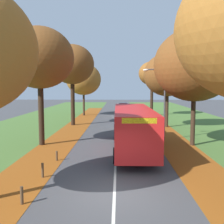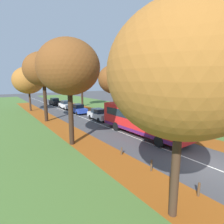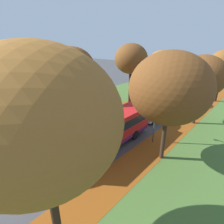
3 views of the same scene
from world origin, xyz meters
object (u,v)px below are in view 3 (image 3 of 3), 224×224
Objects in this scene: tree_right_near at (170,89)px; car_silver_lead at (154,113)px; car_black_fourth_in_line at (199,87)px; tree_left_near at (72,68)px; bollard_second at (26,149)px; bus at (107,131)px; car_blue_following at (172,102)px; car_white_third_in_line at (187,94)px; tree_right_far at (224,62)px; bollard_third at (56,138)px; tree_right_nearest at (40,121)px; streetlamp_right at (153,106)px; tree_left_far at (161,63)px; tree_left_mid at (131,59)px; tree_right_mid at (202,76)px.

car_silver_lead is (-4.64, 6.88, -5.29)m from tree_right_near.
tree_left_near is at bearing -104.27° from car_black_fourth_in_line.
bus is (4.76, 5.63, 1.33)m from bollard_second.
car_blue_following is 1.01× the size of car_black_fourth_in_line.
car_black_fourth_in_line is (-0.07, 7.01, 0.00)m from car_white_third_in_line.
bus reaches higher than car_white_third_in_line.
car_blue_following is at bearing -90.46° from car_black_fourth_in_line.
car_black_fourth_in_line is (4.58, 33.88, 0.44)m from bollard_second.
tree_right_far reaches higher than bollard_third.
tree_right_nearest is 2.21× the size of car_silver_lead.
streetlamp_right is at bearing 55.65° from bus.
tree_left_far is at bearing 128.97° from car_blue_following.
tree_left_near reaches higher than streetlamp_right.
tree_left_far is (-0.10, 10.46, -1.38)m from tree_left_mid.
tree_right_near is (11.62, 0.13, -0.52)m from tree_left_near.
streetlamp_right is (-1.66, 11.59, -2.90)m from tree_right_nearest.
streetlamp_right is (-1.66, -19.01, -2.73)m from tree_right_far.
bollard_third is at bearing -112.95° from car_silver_lead.
car_white_third_in_line is at bearing 90.74° from car_silver_lead.
bus is (6.35, -12.21, -5.30)m from tree_left_mid.
streetlamp_right reaches higher than car_blue_following.
streetlamp_right is 4.86m from bus.
bollard_second is at bearing -84.92° from tree_left_mid.
tree_right_mid is 17.29m from bollard_third.
car_black_fourth_in_line is (-4.87, 26.44, -5.29)m from tree_right_near.
streetlamp_right is at bearing -81.55° from car_white_third_in_line.
tree_right_mid reaches higher than bollard_second.
tree_right_far reaches higher than tree_left_far.
tree_left_near is 14.69m from tree_right_nearest.
bollard_third is (1.68, -25.32, -5.33)m from tree_left_far.
bollard_third is 0.14× the size of car_white_third_in_line.
car_black_fourth_in_line is at bearing 41.74° from tree_left_far.
car_silver_lead is (4.80, 14.32, 0.44)m from bollard_second.
car_blue_following is at bearing 63.57° from tree_left_near.
car_silver_lead is (4.80, 11.34, 0.52)m from bollard_third.
car_blue_following is (-2.78, 11.42, -2.92)m from streetlamp_right.
bus is at bearing -100.38° from tree_right_far.
tree_right_nearest is 9.78m from tree_right_near.
car_blue_following is (4.47, 17.72, 0.52)m from bollard_third.
bus reaches higher than car_black_fourth_in_line.
tree_left_mid is at bearing 136.67° from tree_right_near.
tree_left_mid is at bearing -111.01° from car_black_fourth_in_line.
streetlamp_right is (9.44, 1.97, -2.89)m from tree_left_near.
tree_right_far is at bearing 59.65° from car_blue_following.
tree_left_near is 2.12× the size of car_white_third_in_line.
tree_right_far is (-0.22, 11.68, 0.68)m from tree_right_mid.
bollard_second is 0.18× the size of car_black_fourth_in_line.
tree_right_near is at bearing -88.10° from tree_right_mid.
tree_left_mid reaches higher than tree_right_mid.
tree_left_mid is 18.27m from car_black_fourth_in_line.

